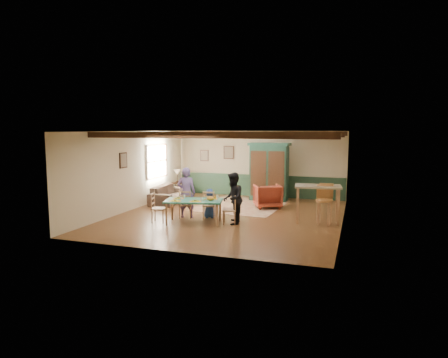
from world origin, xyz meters
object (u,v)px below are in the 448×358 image
(armchair, at_px, (268,196))
(bar_stool_right, at_px, (325,204))
(sofa, at_px, (169,194))
(end_table, at_px, (177,189))
(dining_chair_far_right, at_px, (209,205))
(person_woman, at_px, (233,198))
(person_man, at_px, (186,192))
(bar_stool_left, at_px, (323,205))
(counter_table, at_px, (318,204))
(person_child, at_px, (210,203))
(cat, at_px, (210,198))
(armoire, at_px, (269,172))
(dining_chair_end_left, at_px, (159,208))
(table_lamp, at_px, (177,176))
(dining_chair_end_right, at_px, (230,209))
(dining_table, at_px, (194,212))
(dining_chair_far_left, at_px, (186,204))

(armchair, distance_m, bar_stool_right, 2.86)
(sofa, distance_m, end_table, 1.37)
(dining_chair_far_right, distance_m, person_woman, 1.08)
(person_man, xyz_separation_m, person_woman, (1.65, -0.38, -0.03))
(bar_stool_left, bearing_deg, counter_table, 119.19)
(person_child, xyz_separation_m, end_table, (-2.72, 3.41, -0.17))
(cat, height_order, armchair, cat)
(bar_stool_left, xyz_separation_m, bar_stool_right, (0.06, 0.10, 0.02))
(person_man, height_order, bar_stool_left, person_man)
(cat, xyz_separation_m, armoire, (0.77, 4.43, 0.35))
(cat, bearing_deg, person_child, 99.46)
(dining_chair_end_left, relative_size, person_man, 0.55)
(dining_chair_far_right, xyz_separation_m, bar_stool_right, (3.48, 0.37, 0.15))
(person_woman, bearing_deg, cat, -81.87)
(person_man, xyz_separation_m, counter_table, (3.98, 0.65, -0.24))
(person_man, height_order, table_lamp, person_man)
(armchair, height_order, bar_stool_right, bar_stool_right)
(dining_chair_end_left, distance_m, armoire, 5.28)
(cat, relative_size, counter_table, 0.25)
(cat, distance_m, end_table, 5.20)
(dining_chair_end_left, relative_size, cat, 2.64)
(counter_table, bearing_deg, armchair, 137.91)
(armoire, relative_size, armchair, 2.47)
(person_woman, relative_size, armoire, 0.68)
(dining_chair_end_right, xyz_separation_m, armchair, (0.52, 2.76, -0.02))
(dining_chair_end_left, relative_size, bar_stool_left, 0.76)
(person_man, bearing_deg, cat, 136.55)
(counter_table, xyz_separation_m, bar_stool_right, (0.24, -0.18, 0.04))
(dining_chair_far_right, bearing_deg, armoire, -118.94)
(dining_table, relative_size, dining_chair_end_right, 1.89)
(end_table, height_order, table_lamp, table_lamp)
(dining_chair_far_left, height_order, counter_table, counter_table)
(dining_chair_end_left, xyz_separation_m, armchair, (2.59, 3.23, -0.02))
(person_child, bearing_deg, end_table, -64.28)
(cat, xyz_separation_m, bar_stool_right, (3.17, 1.08, -0.18))
(dining_chair_far_right, bearing_deg, counter_table, 176.82)
(person_man, bearing_deg, person_woman, 154.13)
(dining_table, xyz_separation_m, table_lamp, (-2.53, 4.21, 0.50))
(dining_chair_end_left, relative_size, end_table, 1.50)
(person_woman, relative_size, counter_table, 1.14)
(bar_stool_left, bearing_deg, bar_stool_right, 55.57)
(cat, bearing_deg, bar_stool_left, 4.65)
(dining_chair_far_right, xyz_separation_m, armoire, (1.07, 3.73, 0.68))
(dining_chair_end_left, height_order, sofa, dining_chair_end_left)
(sofa, bearing_deg, armoire, -71.38)
(dining_chair_far_right, height_order, bar_stool_right, bar_stool_right)
(person_man, bearing_deg, dining_table, 116.57)
(cat, height_order, sofa, cat)
(person_man, distance_m, cat, 1.21)
(dining_chair_end_left, relative_size, armoire, 0.39)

